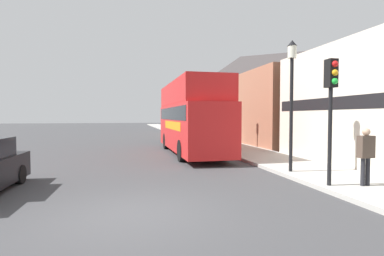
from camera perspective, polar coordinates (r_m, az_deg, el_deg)
name	(u,v)px	position (r m, az deg, el deg)	size (l,w,h in m)	color
ground_plane	(126,141)	(27.92, -12.41, -2.38)	(144.00, 144.00, 0.00)	#3D3D3F
sidewalk	(211,141)	(25.97, 3.62, -2.53)	(3.15, 108.00, 0.14)	#ADAAA3
brick_terrace_rear	(240,97)	(31.94, 9.15, 5.82)	(6.00, 25.57, 8.46)	#9E664C
tour_bus	(190,122)	(17.82, -0.31, 1.09)	(2.49, 9.80, 4.20)	red
parked_car_ahead_of_bus	(178,134)	(26.06, -2.65, -1.10)	(1.91, 4.40, 1.51)	black
pedestrian_nearest	(366,151)	(10.47, 30.19, -3.81)	(0.46, 0.25, 1.75)	#232328
traffic_signal	(331,93)	(9.97, 24.99, 6.02)	(0.28, 0.42, 3.82)	black
lamp_post_nearest	(292,82)	(12.03, 18.45, 8.33)	(0.35, 0.35, 4.96)	black
lamp_post_second	(219,100)	(20.20, 5.19, 5.39)	(0.35, 0.35, 4.64)	black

